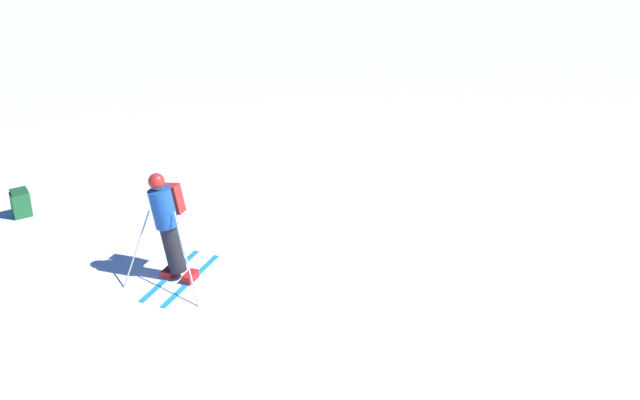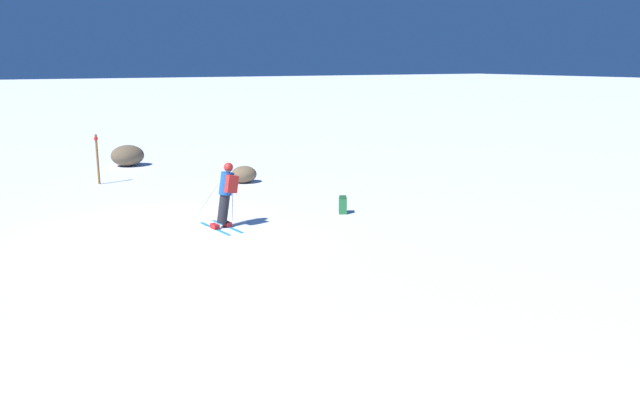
# 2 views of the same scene
# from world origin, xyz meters

# --- Properties ---
(ground_plane) EXTENTS (300.00, 300.00, 0.00)m
(ground_plane) POSITION_xyz_m (0.00, 0.00, 0.00)
(ground_plane) COLOR white
(skier) EXTENTS (1.28, 1.63, 1.71)m
(skier) POSITION_xyz_m (-1.64, 0.01, 0.93)
(skier) COLOR #1E7AC6
(skier) RESTS_ON ground
(spare_backpack) EXTENTS (0.34, 0.37, 0.50)m
(spare_backpack) POSITION_xyz_m (-5.04, 0.18, 0.24)
(spare_backpack) COLOR #236633
(spare_backpack) RESTS_ON ground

